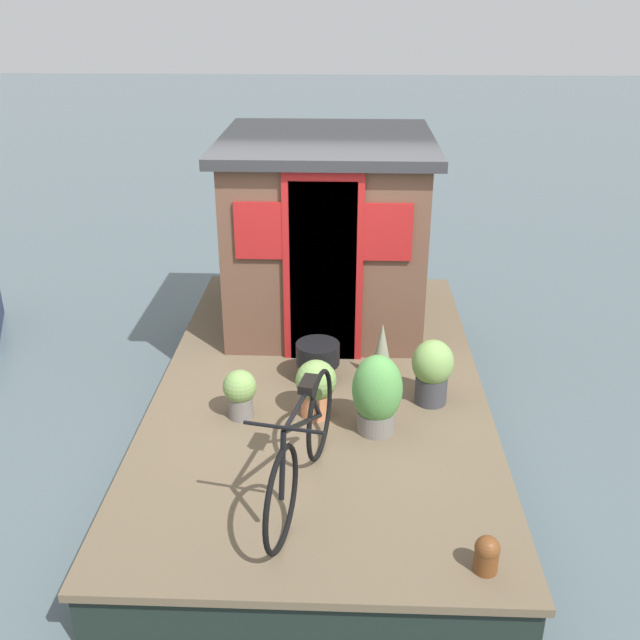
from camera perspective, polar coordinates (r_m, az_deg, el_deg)
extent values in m
plane|color=#4C5B60|center=(6.76, 0.07, -8.52)|extent=(60.00, 60.00, 0.00)
cube|color=brown|center=(6.52, 0.07, -5.11)|extent=(5.12, 2.86, 0.06)
cube|color=black|center=(6.64, 0.07, -6.96)|extent=(5.02, 2.80, 0.43)
cube|color=brown|center=(7.48, 0.50, 6.65)|extent=(1.94, 1.88, 1.79)
cube|color=#28282B|center=(7.25, 0.53, 13.77)|extent=(2.14, 2.08, 0.10)
cube|color=maroon|center=(6.57, 0.23, 3.62)|extent=(0.04, 0.60, 1.70)
cube|color=maroon|center=(6.54, 0.23, 4.01)|extent=(0.03, 0.72, 1.80)
cube|color=maroon|center=(6.44, 5.29, 6.86)|extent=(0.03, 0.44, 0.52)
cube|color=maroon|center=(6.48, -4.79, 6.98)|extent=(0.03, 0.44, 0.52)
torus|color=black|center=(4.60, -3.04, -13.83)|extent=(0.68, 0.17, 0.68)
torus|color=black|center=(5.39, -0.02, -7.45)|extent=(0.68, 0.17, 0.68)
cylinder|color=black|center=(4.90, -1.30, -8.04)|extent=(0.92, 0.22, 0.47)
cylinder|color=black|center=(4.66, -1.83, -6.96)|extent=(0.59, 0.15, 0.06)
cylinder|color=black|center=(5.15, -0.44, -6.45)|extent=(0.35, 0.10, 0.43)
cylinder|color=black|center=(4.50, -2.96, -11.35)|extent=(0.12, 0.06, 0.44)
cube|color=black|center=(4.90, -0.91, -5.05)|extent=(0.22, 0.14, 0.06)
cylinder|color=black|center=(4.39, -2.88, -8.42)|extent=(0.12, 0.49, 0.02)
cylinder|color=slate|center=(5.81, 4.42, -7.86)|extent=(0.30, 0.30, 0.18)
ellipsoid|color=#4C8942|center=(5.66, 4.51, -5.42)|extent=(0.39, 0.39, 0.57)
cylinder|color=#C6754C|center=(5.98, -0.31, -6.59)|extent=(0.24, 0.24, 0.21)
sphere|color=#70934C|center=(5.87, -0.31, -4.75)|extent=(0.33, 0.33, 0.33)
cylinder|color=#38383D|center=(6.23, 8.68, -5.38)|extent=(0.27, 0.27, 0.24)
ellipsoid|color=#70934C|center=(6.10, 8.83, -3.31)|extent=(0.35, 0.35, 0.39)
cylinder|color=slate|center=(6.00, -6.23, -6.77)|extent=(0.20, 0.20, 0.19)
sphere|color=#70934C|center=(5.90, -6.31, -5.20)|extent=(0.27, 0.27, 0.27)
cylinder|color=slate|center=(6.54, 4.82, -3.92)|extent=(0.17, 0.17, 0.18)
cone|color=gray|center=(6.41, 4.90, -1.78)|extent=(0.15, 0.15, 0.37)
cylinder|color=black|center=(6.40, -0.18, -2.65)|extent=(0.39, 0.39, 0.19)
cylinder|color=black|center=(6.49, -0.17, -4.09)|extent=(0.04, 0.04, 0.17)
cylinder|color=black|center=(6.52, -0.17, -4.69)|extent=(0.27, 0.27, 0.02)
cylinder|color=brown|center=(4.69, 12.88, -17.80)|extent=(0.15, 0.15, 0.17)
sphere|color=brown|center=(4.64, 12.99, -17.03)|extent=(0.15, 0.15, 0.15)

